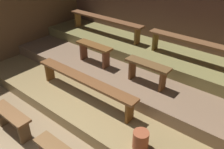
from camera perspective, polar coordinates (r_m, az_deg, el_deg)
The scene contains 13 objects.
ground at distance 4.97m, azimuth -1.88°, elevation -6.88°, with size 6.67×5.01×0.08m, color #8F7451.
wall_back at distance 6.01m, azimuth 11.66°, elevation 12.17°, with size 6.67×0.06×2.29m, color brown.
wall_left at distance 6.58m, azimuth -22.49°, elevation 12.09°, with size 0.06×5.01×2.29m, color brown.
platform_lower at distance 5.20m, azimuth 1.80°, elevation -2.78°, with size 5.87×3.18×0.24m, color #998052.
platform_middle at distance 5.42m, azimuth 5.01°, elevation 1.58°, with size 5.87×2.20×0.24m, color #876A51.
platform_upper at distance 5.70m, azimuth 8.07°, elevation 5.65°, with size 5.87×1.18×0.24m, color olive.
bench_floor_left at distance 4.38m, azimuth -23.33°, elevation -9.72°, with size 0.87×0.25×0.45m.
bench_lower_center at distance 4.46m, azimuth -6.89°, elevation -1.64°, with size 2.38×0.25×0.45m.
bench_middle_left at distance 5.24m, azimuth -4.38°, elevation 6.06°, with size 0.90×0.25×0.45m.
bench_middle_right at distance 4.49m, azimuth 8.65°, elevation 1.36°, with size 0.90×0.25×0.45m.
bench_upper_left at distance 6.22m, azimuth -1.78°, elevation 13.02°, with size 2.29×0.25×0.45m.
bench_upper_right at distance 5.03m, azimuth 20.90°, elevation 6.63°, with size 2.29×0.25×0.45m.
pail_lower at distance 3.61m, azimuth 7.02°, elevation -15.59°, with size 0.24×0.24×0.30m, color #9E4C2D.
Camera 1 is at (2.62, -0.85, 2.99)m, focal length 37.38 mm.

